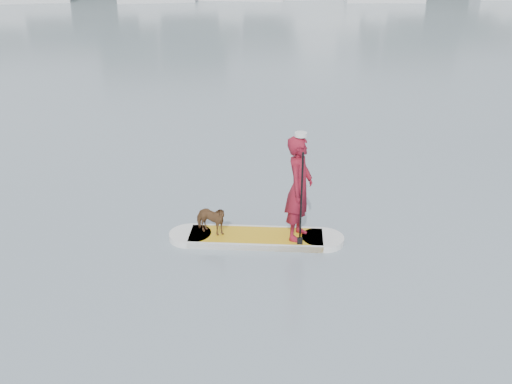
{
  "coord_description": "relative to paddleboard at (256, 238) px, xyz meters",
  "views": [
    {
      "loc": [
        -3.25,
        -12.34,
        5.15
      ],
      "look_at": [
        -2.74,
        -2.88,
        1.0
      ],
      "focal_mm": 40.0,
      "sensor_mm": 36.0,
      "label": 1
    }
  ],
  "objects": [
    {
      "name": "dog",
      "position": [
        -0.85,
        0.1,
        0.36
      ],
      "size": [
        0.76,
        0.64,
        0.59
      ],
      "primitive_type": "imported",
      "rotation": [
        0.0,
        0.0,
        1.02
      ],
      "color": "#53361C",
      "rests_on": "paddleboard"
    },
    {
      "name": "paddle",
      "position": [
        0.78,
        -0.4,
        0.74
      ],
      "size": [
        0.1,
        0.3,
        2.0
      ],
      "rotation": [
        0.0,
        0.0,
        -0.12
      ],
      "color": "black",
      "rests_on": "ground"
    },
    {
      "name": "white_cap",
      "position": [
        0.77,
        -0.09,
        2.05
      ],
      "size": [
        0.22,
        0.22,
        0.07
      ],
      "primitive_type": "cylinder",
      "color": "silver",
      "rests_on": "paddler"
    },
    {
      "name": "paddler",
      "position": [
        0.77,
        -0.09,
        1.04
      ],
      "size": [
        0.7,
        0.84,
        1.95
      ],
      "primitive_type": "imported",
      "rotation": [
        0.0,
        0.0,
        1.18
      ],
      "color": "maroon",
      "rests_on": "paddleboard"
    },
    {
      "name": "ground",
      "position": [
        2.74,
        2.88,
        -0.06
      ],
      "size": [
        140.0,
        140.0,
        0.0
      ],
      "primitive_type": "plane",
      "color": "slate",
      "rests_on": "ground"
    },
    {
      "name": "paddleboard",
      "position": [
        0.0,
        0.0,
        0.0
      ],
      "size": [
        3.28,
        1.1,
        0.12
      ],
      "rotation": [
        0.0,
        0.0,
        -0.12
      ],
      "color": "gold",
      "rests_on": "ground"
    }
  ]
}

